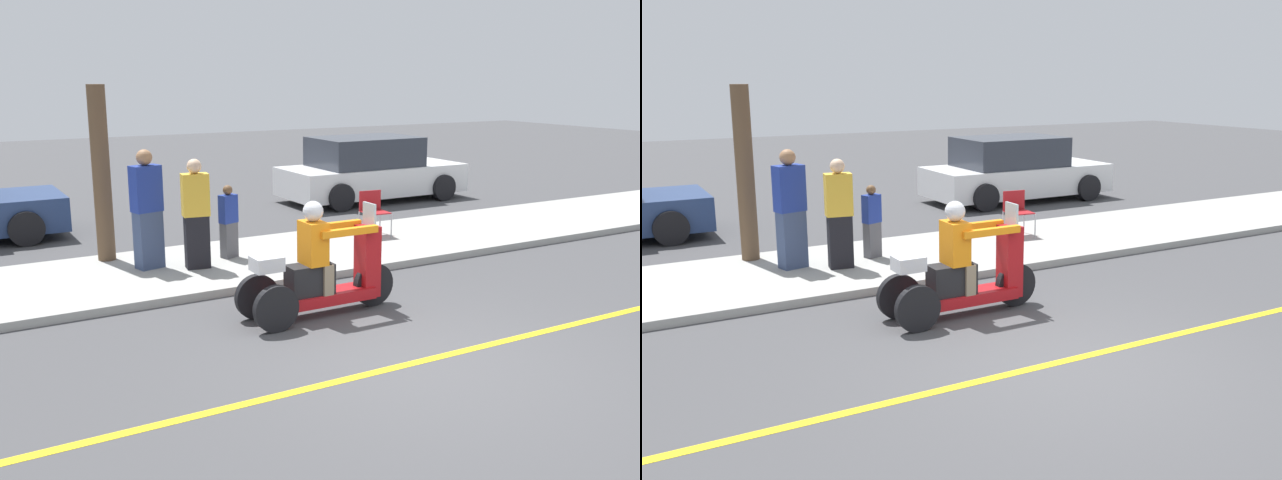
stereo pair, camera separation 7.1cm
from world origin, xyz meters
The scene contains 10 objects.
ground_plane centered at (0.00, 0.00, 0.00)m, with size 60.00×60.00×0.00m, color #424244.
lane_stripe centered at (-0.25, 0.00, 0.00)m, with size 24.00×0.12×0.01m.
sidewalk_strip centered at (0.00, 4.60, 0.06)m, with size 28.00×2.80×0.12m.
motorcycle_trike centered at (-0.25, 1.88, 0.55)m, with size 2.17×0.65×1.51m.
spectator_by_tree centered at (-1.62, 4.80, 1.00)m, with size 0.48×0.36×1.83m.
spectator_mid_group centered at (-0.97, 4.44, 0.93)m, with size 0.43×0.30×1.69m.
spectator_far_back centered at (-0.30, 4.80, 0.69)m, with size 0.32×0.25×1.19m.
folding_chair_set_back centered at (2.65, 5.01, 0.62)m, with size 0.51×0.51×0.82m.
parked_car_lot_left centered at (5.06, 8.78, 0.73)m, with size 4.52×2.10×1.56m.
tree_trunk centered at (-2.08, 5.64, 1.51)m, with size 0.28×0.28×2.77m.
Camera 1 is at (-4.58, -5.75, 3.05)m, focal length 40.00 mm.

